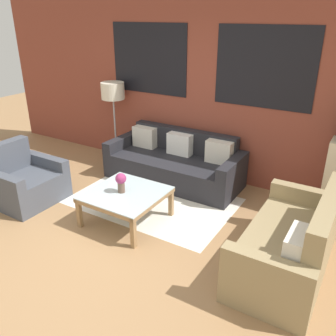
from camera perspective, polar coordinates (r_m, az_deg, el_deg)
ground_plane at (r=4.31m, az=-10.20°, el=-12.11°), size 16.00×16.00×0.00m
wall_back_brick at (r=5.64m, az=5.45°, el=12.53°), size 8.40×0.09×2.80m
rug at (r=5.14m, az=-2.41°, el=-5.27°), size 2.26×1.48×0.00m
couch_dark at (r=5.65m, az=1.12°, el=0.69°), size 2.14×0.88×0.78m
settee_vintage at (r=3.92m, az=19.18°, el=-11.67°), size 0.80×1.64×0.92m
armchair_corner at (r=5.44m, az=-21.85°, el=-2.17°), size 0.80×0.89×0.84m
coffee_table at (r=4.54m, az=-6.78°, el=-4.56°), size 0.91×0.91×0.41m
floor_lamp at (r=6.24m, az=-8.82°, el=11.66°), size 0.40×0.40×1.41m
flower_vase at (r=4.46m, az=-7.56°, el=-2.11°), size 0.14×0.14×0.26m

